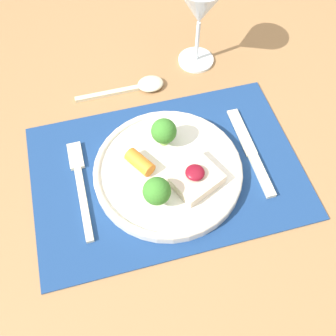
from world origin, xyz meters
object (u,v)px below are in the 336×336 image
Objects in this scene: knife at (253,157)px; spoon at (142,86)px; fork at (80,182)px; dinner_plate at (168,170)px; wine_glass_near at (200,9)px.

knife is 1.08× the size of spoon.
spoon reaches higher than fork.
dinner_plate reaches higher than fork.
wine_glass_near reaches higher than knife.
spoon is at bearing 89.62° from dinner_plate.
wine_glass_near reaches higher than spoon.
spoon is at bearing 124.51° from knife.
spoon is (-0.15, 0.21, 0.00)m from knife.
wine_glass_near reaches higher than fork.
dinner_plate is 0.15m from fork.
fork is at bearing -128.48° from spoon.
knife is at bearing -1.61° from dinner_plate.
fork is 0.30m from knife.
spoon reaches higher than knife.
knife is (0.15, -0.00, -0.01)m from dinner_plate.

